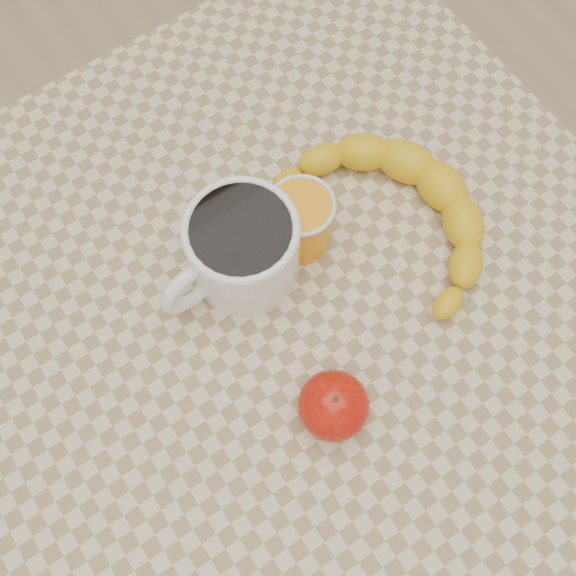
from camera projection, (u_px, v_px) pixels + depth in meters
ground at (288, 410)px, 1.41m from camera, size 3.00×3.00×0.00m
table at (288, 318)px, 0.78m from camera, size 0.80×0.80×0.75m
coffee_mug at (241, 248)px, 0.66m from camera, size 0.17×0.13×0.10m
orange_juice_glass at (301, 221)px, 0.69m from camera, size 0.07×0.07×0.08m
apple at (333, 405)px, 0.63m from camera, size 0.09×0.09×0.07m
banana at (396, 214)px, 0.71m from camera, size 0.26×0.34×0.05m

